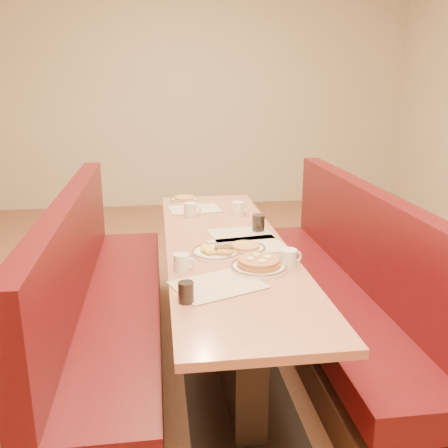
{
  "coord_description": "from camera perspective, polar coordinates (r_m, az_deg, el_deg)",
  "views": [
    {
      "loc": [
        -0.38,
        -2.76,
        1.69
      ],
      "look_at": [
        0.0,
        0.08,
        0.85
      ],
      "focal_mm": 40.0,
      "sensor_mm": 36.0,
      "label": 1
    }
  ],
  "objects": [
    {
      "name": "booth_left",
      "position": [
        3.08,
        -13.62,
        -9.68
      ],
      "size": [
        0.55,
        2.5,
        1.05
      ],
      "color": "#4C3326",
      "rests_on": "ground"
    },
    {
      "name": "extra_plate_far",
      "position": [
        3.97,
        -4.54,
        2.85
      ],
      "size": [
        0.23,
        0.23,
        0.05
      ],
      "rotation": [
        0.0,
        0.0,
        -0.43
      ],
      "color": "white",
      "rests_on": "diner_table"
    },
    {
      "name": "diner_table",
      "position": [
        3.08,
        0.19,
        -8.93
      ],
      "size": [
        0.7,
        2.5,
        0.75
      ],
      "color": "black",
      "rests_on": "ground"
    },
    {
      "name": "placemat_far_left",
      "position": [
        3.72,
        -3.39,
        1.74
      ],
      "size": [
        0.4,
        0.32,
        0.0
      ],
      "primitive_type": "cube",
      "rotation": [
        0.0,
        0.0,
        0.13
      ],
      "color": "beige",
      "rests_on": "diner_table"
    },
    {
      "name": "room_envelope",
      "position": [
        2.8,
        0.23,
        21.32
      ],
      "size": [
        6.04,
        8.04,
        2.82
      ],
      "color": "beige",
      "rests_on": "ground"
    },
    {
      "name": "soda_tumbler_near",
      "position": [
        2.19,
        -4.36,
        -7.79
      ],
      "size": [
        0.07,
        0.07,
        0.1
      ],
      "color": "black",
      "rests_on": "diner_table"
    },
    {
      "name": "booth_right",
      "position": [
        3.26,
        13.19,
        -8.17
      ],
      "size": [
        0.55,
        2.5,
        1.05
      ],
      "color": "#4C3326",
      "rests_on": "ground"
    },
    {
      "name": "eggs_plate",
      "position": [
        2.76,
        -1.0,
        -3.18
      ],
      "size": [
        0.28,
        0.28,
        0.06
      ],
      "rotation": [
        0.0,
        0.0,
        -0.33
      ],
      "color": "white",
      "rests_on": "diner_table"
    },
    {
      "name": "placemat_near_left",
      "position": [
        2.36,
        -0.68,
        -6.96
      ],
      "size": [
        0.48,
        0.43,
        0.0
      ],
      "primitive_type": "cube",
      "rotation": [
        0.0,
        0.0,
        0.39
      ],
      "color": "beige",
      "rests_on": "diner_table"
    },
    {
      "name": "coffee_mug_b",
      "position": [
        2.54,
        -4.81,
        -4.35
      ],
      "size": [
        0.11,
        0.08,
        0.09
      ],
      "rotation": [
        0.0,
        0.0,
        -0.36
      ],
      "color": "white",
      "rests_on": "diner_table"
    },
    {
      "name": "coffee_mug_a",
      "position": [
        2.59,
        7.42,
        -3.87
      ],
      "size": [
        0.13,
        0.09,
        0.1
      ],
      "rotation": [
        0.0,
        0.0,
        0.29
      ],
      "color": "white",
      "rests_on": "diner_table"
    },
    {
      "name": "coffee_mug_d",
      "position": [
        3.53,
        -3.83,
        1.69
      ],
      "size": [
        0.12,
        0.09,
        0.09
      ],
      "rotation": [
        0.0,
        0.0,
        -0.24
      ],
      "color": "white",
      "rests_on": "diner_table"
    },
    {
      "name": "pancake_plate",
      "position": [
        2.56,
        3.99,
        -4.71
      ],
      "size": [
        0.3,
        0.3,
        0.07
      ],
      "rotation": [
        0.0,
        0.0,
        -0.3
      ],
      "color": "white",
      "rests_on": "diner_table"
    },
    {
      "name": "coffee_mug_c",
      "position": [
        3.55,
        1.68,
        1.82
      ],
      "size": [
        0.12,
        0.09,
        0.09
      ],
      "rotation": [
        0.0,
        0.0,
        0.25
      ],
      "color": "white",
      "rests_on": "diner_table"
    },
    {
      "name": "extra_plate_mid",
      "position": [
        2.83,
        2.43,
        -2.73
      ],
      "size": [
        0.23,
        0.23,
        0.05
      ],
      "rotation": [
        0.0,
        0.0,
        0.24
      ],
      "color": "white",
      "rests_on": "diner_table"
    },
    {
      "name": "soda_tumbler_mid",
      "position": [
        3.17,
        3.95,
        0.1
      ],
      "size": [
        0.08,
        0.08,
        0.11
      ],
      "color": "black",
      "rests_on": "diner_table"
    },
    {
      "name": "ground",
      "position": [
        3.26,
        0.19,
        -14.89
      ],
      "size": [
        8.0,
        8.0,
        0.0
      ],
      "primitive_type": "plane",
      "color": "#9E6647",
      "rests_on": "ground"
    },
    {
      "name": "placemat_far_right",
      "position": [
        3.12,
        1.95,
        -1.12
      ],
      "size": [
        0.41,
        0.32,
        0.0
      ],
      "primitive_type": "cube",
      "rotation": [
        0.0,
        0.0,
        0.11
      ],
      "color": "beige",
      "rests_on": "diner_table"
    },
    {
      "name": "placemat_near_right",
      "position": [
        2.9,
        2.7,
        -2.46
      ],
      "size": [
        0.47,
        0.38,
        0.0
      ],
      "primitive_type": "cube",
      "rotation": [
        0.0,
        0.0,
        0.16
      ],
      "color": "beige",
      "rests_on": "diner_table"
    }
  ]
}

